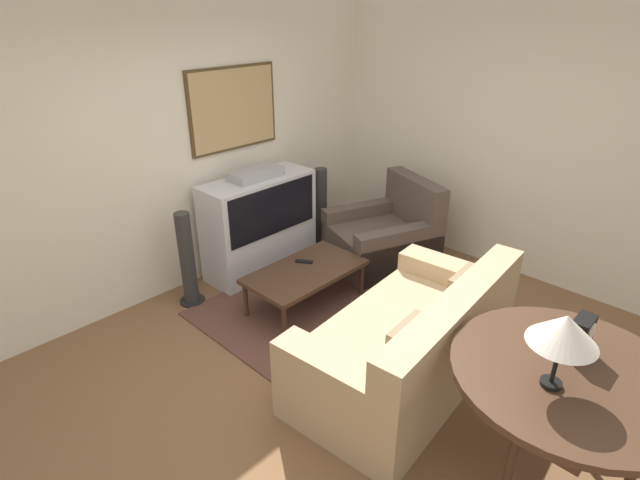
% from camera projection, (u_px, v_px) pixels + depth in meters
% --- Properties ---
extents(ground_plane, '(12.00, 12.00, 0.00)m').
position_uv_depth(ground_plane, '(336.00, 383.00, 3.78)').
color(ground_plane, brown).
extents(wall_back, '(12.00, 0.10, 2.70)m').
position_uv_depth(wall_back, '(166.00, 154.00, 4.53)').
color(wall_back, beige).
rests_on(wall_back, ground_plane).
extents(wall_right, '(0.06, 12.00, 2.70)m').
position_uv_depth(wall_right, '(519.00, 143.00, 4.89)').
color(wall_right, beige).
rests_on(wall_right, ground_plane).
extents(area_rug, '(1.98, 1.63, 0.01)m').
position_uv_depth(area_rug, '(316.00, 305.00, 4.73)').
color(area_rug, brown).
rests_on(area_rug, ground_plane).
extents(tv, '(1.19, 0.48, 1.11)m').
position_uv_depth(tv, '(259.00, 224.00, 5.16)').
color(tv, silver).
rests_on(tv, ground_plane).
extents(couch, '(1.93, 1.12, 0.86)m').
position_uv_depth(couch, '(410.00, 345.00, 3.69)').
color(couch, tan).
rests_on(couch, ground_plane).
extents(armchair, '(1.25, 1.19, 0.92)m').
position_uv_depth(armchair, '(384.00, 238.00, 5.39)').
color(armchair, brown).
rests_on(armchair, ground_plane).
extents(coffee_table, '(1.11, 0.61, 0.39)m').
position_uv_depth(coffee_table, '(305.00, 273.00, 4.58)').
color(coffee_table, '#472D1E').
rests_on(coffee_table, ground_plane).
extents(console_table, '(1.26, 1.26, 0.82)m').
position_uv_depth(console_table, '(568.00, 381.00, 2.71)').
color(console_table, '#472D1E').
rests_on(console_table, ground_plane).
extents(table_lamp, '(0.34, 0.34, 0.43)m').
position_uv_depth(table_lamp, '(564.00, 331.00, 2.44)').
color(table_lamp, black).
rests_on(table_lamp, console_table).
extents(mantel_clock, '(0.17, 0.10, 0.23)m').
position_uv_depth(mantel_clock, '(581.00, 336.00, 2.77)').
color(mantel_clock, black).
rests_on(mantel_clock, console_table).
extents(remote, '(0.12, 0.16, 0.02)m').
position_uv_depth(remote, '(304.00, 261.00, 4.68)').
color(remote, black).
rests_on(remote, coffee_table).
extents(speaker_tower_left, '(0.24, 0.24, 0.92)m').
position_uv_depth(speaker_tower_left, '(188.00, 262.00, 4.61)').
color(speaker_tower_left, black).
rests_on(speaker_tower_left, ground_plane).
extents(speaker_tower_right, '(0.24, 0.24, 0.92)m').
position_uv_depth(speaker_tower_right, '(321.00, 209.00, 5.76)').
color(speaker_tower_right, black).
rests_on(speaker_tower_right, ground_plane).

